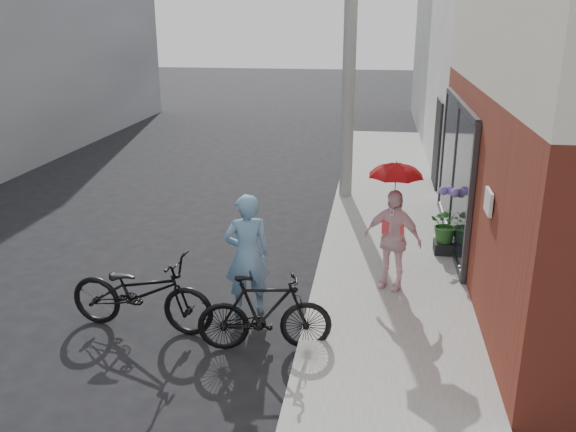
% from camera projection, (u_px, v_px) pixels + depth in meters
% --- Properties ---
extents(ground, '(80.00, 80.00, 0.00)m').
position_uv_depth(ground, '(241.00, 322.00, 8.42)').
color(ground, black).
rests_on(ground, ground).
extents(sidewalk, '(2.20, 24.00, 0.12)m').
position_uv_depth(sidewalk, '(392.00, 269.00, 9.99)').
color(sidewalk, gray).
rests_on(sidewalk, ground).
extents(curb, '(0.12, 24.00, 0.12)m').
position_uv_depth(curb, '(322.00, 265.00, 10.15)').
color(curb, '#9E9E99').
rests_on(curb, ground).
extents(east_building_far, '(8.00, 8.00, 7.00)m').
position_uv_depth(east_building_far, '(538.00, 30.00, 21.34)').
color(east_building_far, slate).
rests_on(east_building_far, ground).
extents(utility_pole, '(0.28, 0.28, 7.00)m').
position_uv_depth(utility_pole, '(350.00, 41.00, 12.79)').
color(utility_pole, '#9E9E99').
rests_on(utility_pole, ground).
extents(officer, '(0.75, 0.63, 1.76)m').
position_uv_depth(officer, '(247.00, 255.00, 8.42)').
color(officer, '#6B99BF').
rests_on(officer, ground).
extents(bike_left, '(2.08, 0.89, 1.06)m').
position_uv_depth(bike_left, '(141.00, 292.00, 8.09)').
color(bike_left, black).
rests_on(bike_left, ground).
extents(bike_right, '(1.74, 0.75, 1.01)m').
position_uv_depth(bike_right, '(265.00, 313.00, 7.58)').
color(bike_right, black).
rests_on(bike_right, ground).
extents(kimono_woman, '(0.97, 0.69, 1.52)m').
position_uv_depth(kimono_woman, '(392.00, 239.00, 9.00)').
color(kimono_woman, '#FCD3DB').
rests_on(kimono_woman, sidewalk).
extents(parasol, '(0.77, 0.77, 0.67)m').
position_uv_depth(parasol, '(396.00, 167.00, 8.65)').
color(parasol, red).
rests_on(parasol, kimono_woman).
extents(planter, '(0.38, 0.38, 0.20)m').
position_uv_depth(planter, '(445.00, 247.00, 10.51)').
color(planter, black).
rests_on(planter, sidewalk).
extents(potted_plant, '(0.58, 0.50, 0.64)m').
position_uv_depth(potted_plant, '(447.00, 224.00, 10.37)').
color(potted_plant, '#2F6327').
rests_on(potted_plant, planter).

